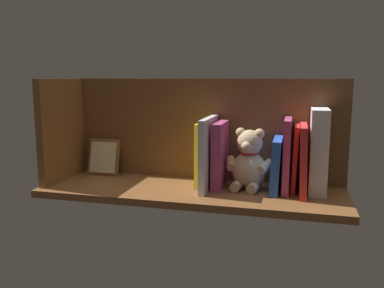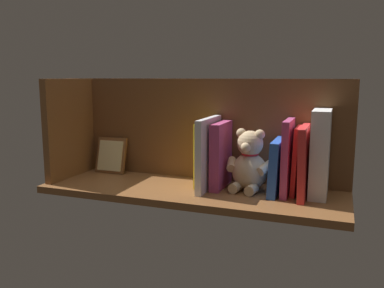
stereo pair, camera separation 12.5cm
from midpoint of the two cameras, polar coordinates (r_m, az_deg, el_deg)
ground_plane at (r=127.91cm, az=2.81°, el=-6.73°), size 94.72×31.01×2.20cm
shelf_back_panel at (r=136.64cm, az=4.55°, el=2.06°), size 94.72×1.50×34.01cm
shelf_side_divider at (r=144.21cm, az=-14.59°, el=2.18°), size 2.40×25.01×34.01cm
dictionary_thick_white at (r=124.18cm, az=20.46°, el=-1.29°), size 5.07×13.83×25.35cm
book_0 at (r=122.64cm, az=18.40°, el=-2.41°), size 2.51×18.16×20.76cm
book_1 at (r=125.49cm, az=17.35°, el=-2.23°), size 1.94×12.62×20.16cm
book_2 at (r=124.06cm, az=16.21°, el=-1.81°), size 2.03×15.42×22.26cm
book_3 at (r=124.32cm, az=14.74°, el=-3.13°), size 3.08×16.60×16.36cm
teddy_bear at (r=125.55cm, az=10.96°, el=-2.75°), size 15.27×13.33×19.04cm
book_4 at (r=127.28cm, az=6.93°, el=-1.58°), size 3.07×15.33×20.63cm
book_5 at (r=125.51cm, az=5.22°, el=-1.35°), size 1.96×20.39×22.21cm
book_6 at (r=129.51cm, az=4.42°, el=-1.43°), size 2.07×13.85×20.28cm
picture_frame_leaning at (r=148.37cm, az=-9.05°, el=-1.63°), size 11.47×4.57×12.90cm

